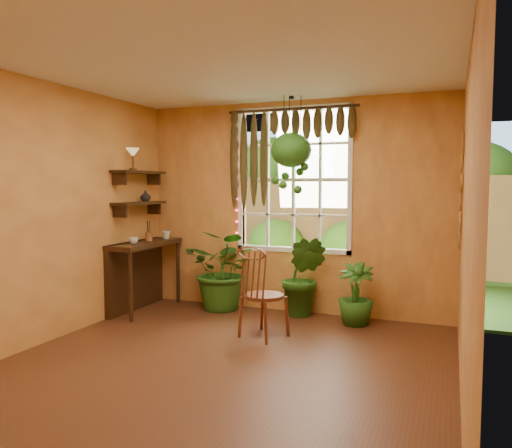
{
  "coord_description": "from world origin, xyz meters",
  "views": [
    {
      "loc": [
        1.9,
        -3.86,
        1.63
      ],
      "look_at": [
        -0.07,
        1.15,
        1.21
      ],
      "focal_mm": 35.0,
      "sensor_mm": 36.0,
      "label": 1
    }
  ],
  "objects_px": {
    "windsor_chair": "(262,307)",
    "potted_plant_mid": "(303,276)",
    "counter_ledge": "(139,268)",
    "hanging_basket": "(291,155)",
    "potted_plant_left": "(224,270)"
  },
  "relations": [
    {
      "from": "hanging_basket",
      "to": "potted_plant_mid",
      "type": "bearing_deg",
      "value": 38.5
    },
    {
      "from": "counter_ledge",
      "to": "hanging_basket",
      "type": "relative_size",
      "value": 1.01
    },
    {
      "from": "windsor_chair",
      "to": "potted_plant_left",
      "type": "height_order",
      "value": "windsor_chair"
    },
    {
      "from": "windsor_chair",
      "to": "hanging_basket",
      "type": "height_order",
      "value": "hanging_basket"
    },
    {
      "from": "potted_plant_mid",
      "to": "hanging_basket",
      "type": "xyz_separation_m",
      "value": [
        -0.13,
        -0.11,
        1.5
      ]
    },
    {
      "from": "windsor_chair",
      "to": "potted_plant_mid",
      "type": "distance_m",
      "value": 1.03
    },
    {
      "from": "counter_ledge",
      "to": "windsor_chair",
      "type": "xyz_separation_m",
      "value": [
        1.94,
        -0.55,
        -0.22
      ]
    },
    {
      "from": "windsor_chair",
      "to": "hanging_basket",
      "type": "xyz_separation_m",
      "value": [
        0.04,
        0.89,
        1.67
      ]
    },
    {
      "from": "potted_plant_left",
      "to": "hanging_basket",
      "type": "bearing_deg",
      "value": -2.83
    },
    {
      "from": "counter_ledge",
      "to": "potted_plant_mid",
      "type": "relative_size",
      "value": 1.2
    },
    {
      "from": "potted_plant_left",
      "to": "hanging_basket",
      "type": "distance_m",
      "value": 1.74
    },
    {
      "from": "counter_ledge",
      "to": "windsor_chair",
      "type": "bearing_deg",
      "value": -15.81
    },
    {
      "from": "potted_plant_mid",
      "to": "hanging_basket",
      "type": "relative_size",
      "value": 0.84
    },
    {
      "from": "windsor_chair",
      "to": "potted_plant_left",
      "type": "xyz_separation_m",
      "value": [
        -0.88,
        0.94,
        0.2
      ]
    },
    {
      "from": "windsor_chair",
      "to": "potted_plant_mid",
      "type": "relative_size",
      "value": 1.14
    }
  ]
}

